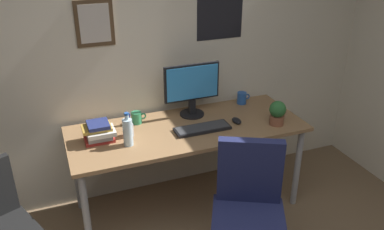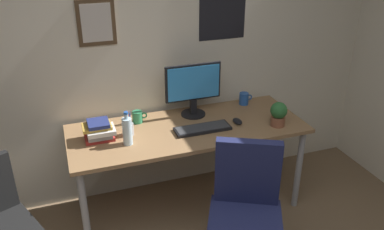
{
  "view_description": "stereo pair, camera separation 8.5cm",
  "coord_description": "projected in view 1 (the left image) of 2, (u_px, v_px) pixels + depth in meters",
  "views": [
    {
      "loc": [
        -0.67,
        -0.9,
        2.18
      ],
      "look_at": [
        0.29,
        1.61,
        0.89
      ],
      "focal_mm": 37.8,
      "sensor_mm": 36.0,
      "label": 1
    },
    {
      "loc": [
        -0.59,
        -0.93,
        2.18
      ],
      "look_at": [
        0.29,
        1.61,
        0.89
      ],
      "focal_mm": 37.8,
      "sensor_mm": 36.0,
      "label": 2
    }
  ],
  "objects": [
    {
      "name": "water_bottle",
      "position": [
        128.0,
        132.0,
        2.84
      ],
      "size": [
        0.07,
        0.07,
        0.25
      ],
      "color": "silver",
      "rests_on": "desk"
    },
    {
      "name": "pen_cup",
      "position": [
        129.0,
        129.0,
        2.98
      ],
      "size": [
        0.07,
        0.07,
        0.2
      ],
      "color": "#9EA0A5",
      "rests_on": "desk"
    },
    {
      "name": "desk",
      "position": [
        187.0,
        135.0,
        3.16
      ],
      "size": [
        1.83,
        0.72,
        0.74
      ],
      "color": "#936D47",
      "rests_on": "ground_plane"
    },
    {
      "name": "potted_plant",
      "position": [
        277.0,
        112.0,
        3.13
      ],
      "size": [
        0.13,
        0.13,
        0.19
      ],
      "color": "brown",
      "rests_on": "desk"
    },
    {
      "name": "computer_mouse",
      "position": [
        237.0,
        121.0,
        3.19
      ],
      "size": [
        0.06,
        0.11,
        0.04
      ],
      "color": "black",
      "rests_on": "desk"
    },
    {
      "name": "keyboard",
      "position": [
        202.0,
        128.0,
        3.08
      ],
      "size": [
        0.43,
        0.15,
        0.03
      ],
      "color": "black",
      "rests_on": "desk"
    },
    {
      "name": "wall_back",
      "position": [
        132.0,
        46.0,
        3.16
      ],
      "size": [
        4.4,
        0.1,
        2.6
      ],
      "color": "beige",
      "rests_on": "ground_plane"
    },
    {
      "name": "book_stack_left",
      "position": [
        99.0,
        132.0,
        2.9
      ],
      "size": [
        0.23,
        0.18,
        0.14
      ],
      "color": "#B22D28",
      "rests_on": "desk"
    },
    {
      "name": "coffee_mug_far",
      "position": [
        242.0,
        98.0,
        3.52
      ],
      "size": [
        0.12,
        0.08,
        0.1
      ],
      "color": "#2659B2",
      "rests_on": "desk"
    },
    {
      "name": "office_chair",
      "position": [
        249.0,
        207.0,
        2.59
      ],
      "size": [
        0.62,
        0.62,
        0.95
      ],
      "color": "#1E234C",
      "rests_on": "ground_plane"
    },
    {
      "name": "monitor",
      "position": [
        192.0,
        88.0,
        3.23
      ],
      "size": [
        0.46,
        0.2,
        0.43
      ],
      "color": "black",
      "rests_on": "desk"
    },
    {
      "name": "coffee_mug_near",
      "position": [
        137.0,
        118.0,
        3.18
      ],
      "size": [
        0.12,
        0.08,
        0.09
      ],
      "color": "#2D8C59",
      "rests_on": "desk"
    }
  ]
}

